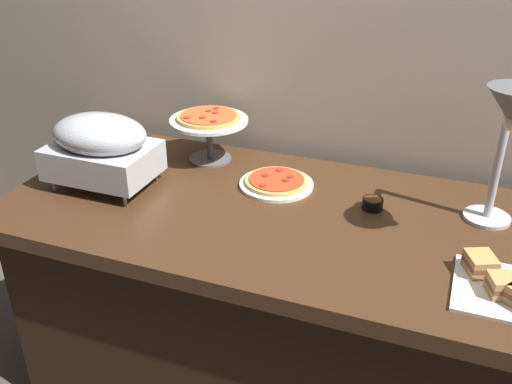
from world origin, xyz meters
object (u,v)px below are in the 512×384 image
object	(u,v)px
sauce_cup_near	(373,203)
heat_lamp	(511,122)
pizza_plate_front	(276,183)
pizza_plate_center	(209,124)
chafing_dish	(101,147)

from	to	relation	value
sauce_cup_near	heat_lamp	bearing A→B (deg)	-15.17
pizza_plate_front	sauce_cup_near	xyz separation A→B (m)	(0.33, -0.04, 0.01)
pizza_plate_front	pizza_plate_center	size ratio (longest dim) A/B	0.88
pizza_plate_center	pizza_plate_front	bearing A→B (deg)	-21.49
chafing_dish	pizza_plate_center	size ratio (longest dim) A/B	1.21
chafing_dish	pizza_plate_center	xyz separation A→B (m)	(0.24, 0.32, 0.00)
pizza_plate_center	sauce_cup_near	bearing A→B (deg)	-14.05
heat_lamp	chafing_dish	bearing A→B (deg)	-176.81
chafing_dish	sauce_cup_near	world-z (taller)	chafing_dish
chafing_dish	pizza_plate_center	distance (m)	0.40
heat_lamp	sauce_cup_near	bearing A→B (deg)	164.83
heat_lamp	sauce_cup_near	world-z (taller)	heat_lamp
pizza_plate_front	sauce_cup_near	world-z (taller)	sauce_cup_near
chafing_dish	heat_lamp	world-z (taller)	heat_lamp
pizza_plate_center	chafing_dish	bearing A→B (deg)	-127.19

